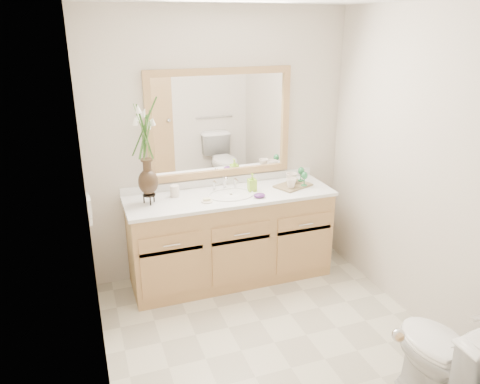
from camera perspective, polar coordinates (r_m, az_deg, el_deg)
name	(u,v)px	position (r m, az deg, el deg)	size (l,w,h in m)	color
floor	(274,343)	(3.69, 4.22, -17.83)	(2.60, 2.60, 0.00)	beige
wall_back	(220,146)	(4.26, -2.45, 5.66)	(2.40, 0.02, 2.40)	silver
wall_front	(408,295)	(2.10, 19.79, -11.72)	(2.40, 0.02, 2.40)	silver
wall_left	(90,217)	(2.85, -17.84, -2.91)	(0.02, 2.60, 2.40)	silver
wall_right	(427,174)	(3.74, 21.81, 2.10)	(0.02, 2.60, 2.40)	silver
vanity	(231,238)	(4.28, -1.14, -5.68)	(1.80, 0.55, 0.80)	tan
counter	(230,196)	(4.12, -1.18, -0.48)	(1.84, 0.57, 0.03)	white
sink	(231,201)	(4.12, -1.10, -1.07)	(0.38, 0.34, 0.23)	white
mirror	(220,124)	(4.19, -2.41, 8.30)	(1.32, 0.04, 0.97)	white
switch_plate	(89,205)	(3.64, -17.88, -1.57)	(0.02, 0.12, 0.12)	white
door	(339,348)	(2.07, 12.03, -18.14)	(0.80, 0.03, 2.00)	tan
toilet	(446,360)	(3.20, 23.80, -18.23)	(0.42, 0.75, 0.74)	white
flower_vase	(145,140)	(3.82, -11.48, 6.20)	(0.19, 0.19, 0.80)	black
tumbler	(175,191)	(4.08, -7.97, 0.11)	(0.08, 0.08, 0.10)	silver
soap_dish	(207,201)	(3.95, -4.06, -1.07)	(0.10, 0.10, 0.03)	silver
soap_bottle	(252,183)	(4.18, 1.48, 1.09)	(0.07, 0.07, 0.14)	#91CD30
purple_dish	(259,195)	(4.04, 2.39, -0.41)	(0.10, 0.08, 0.04)	#53236A
tray	(293,186)	(4.33, 6.47, 0.79)	(0.32, 0.22, 0.02)	brown
mug_left	(291,182)	(4.24, 6.25, 1.16)	(0.10, 0.09, 0.10)	silver
mug_right	(292,178)	(4.35, 6.30, 1.73)	(0.11, 0.10, 0.11)	silver
goblet_front	(304,176)	(4.29, 7.87, 1.90)	(0.06, 0.06, 0.13)	#277741
goblet_back	(301,172)	(4.42, 7.46, 2.48)	(0.06, 0.06, 0.13)	#277741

